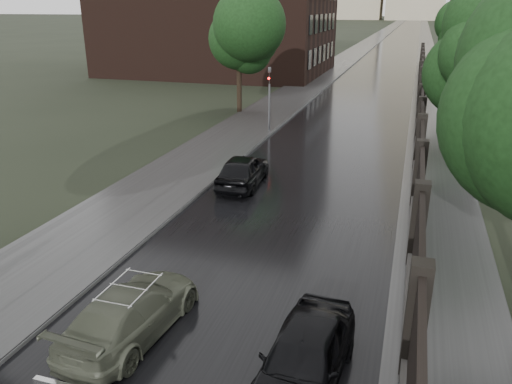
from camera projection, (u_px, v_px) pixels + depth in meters
name	position (u px, v px, depth m)	size (l,w,h in m)	color
road	(409.00, 28.00, 177.33)	(8.00, 420.00, 0.02)	black
sidewalk_left	(391.00, 27.00, 178.99)	(4.00, 420.00, 0.16)	#2D2D2D
verge_right	(425.00, 28.00, 175.77)	(3.00, 420.00, 0.08)	#2D2D2D
fence_right	(420.00, 104.00, 34.55)	(0.45, 75.72, 2.70)	#383533
tree_left_far	(239.00, 39.00, 34.81)	(4.25, 4.25, 7.39)	black
tree_right_b	(494.00, 62.00, 23.41)	(4.08, 4.08, 7.01)	black
tree_right_c	(465.00, 39.00, 39.49)	(4.08, 4.08, 7.01)	black
traffic_light	(269.00, 94.00, 30.29)	(0.16, 0.32, 4.00)	#59595E
volga_sedan	(131.00, 312.00, 11.85)	(1.75, 4.30, 1.25)	#505443
hatchback_left	(243.00, 170.00, 21.77)	(1.66, 4.11, 1.40)	black
car_right_near	(304.00, 358.00, 10.20)	(1.62, 4.03, 1.37)	black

